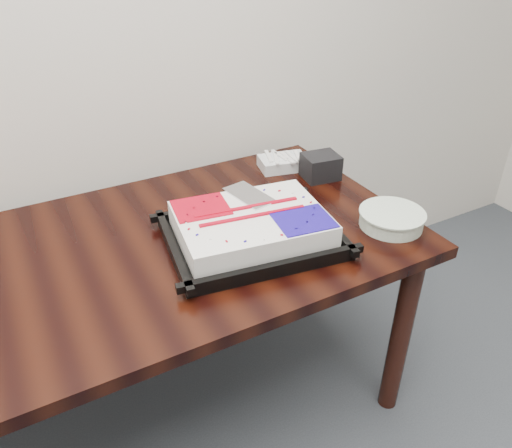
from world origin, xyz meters
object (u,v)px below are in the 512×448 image
table (129,277)px  napkin_box (321,166)px  cake_tray (251,228)px  plate_stack (392,219)px

table → napkin_box: size_ratio=13.87×
cake_tray → plate_stack: 0.46m
cake_tray → napkin_box: size_ratio=4.28×
cake_tray → napkin_box: (0.44, 0.26, -0.00)m
napkin_box → table: bearing=-169.9°
table → cake_tray: bearing=-18.4°
table → napkin_box: bearing=10.1°
plate_stack → napkin_box: napkin_box is taller
cake_tray → napkin_box: bearing=30.8°
cake_tray → napkin_box: cake_tray is taller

